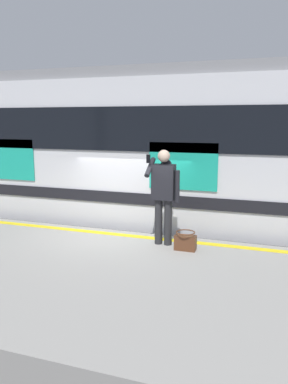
# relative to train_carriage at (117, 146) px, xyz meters

# --- Properties ---
(ground_plane) EXTENTS (26.71, 26.71, 0.00)m
(ground_plane) POSITION_rel_train_carriage_xyz_m (-0.99, 1.81, -2.65)
(ground_plane) COLOR #3D3D3F
(platform) EXTENTS (17.80, 4.31, 1.03)m
(platform) POSITION_rel_train_carriage_xyz_m (-0.99, 3.97, -2.13)
(platform) COLOR gray
(platform) RESTS_ON ground
(safety_line) EXTENTS (17.45, 0.16, 0.01)m
(safety_line) POSITION_rel_train_carriage_xyz_m (-0.99, 2.11, -1.61)
(safety_line) COLOR yellow
(safety_line) RESTS_ON platform
(track_rail_near) EXTENTS (23.15, 0.08, 0.16)m
(track_rail_near) POSITION_rel_train_carriage_xyz_m (-0.99, 0.71, -2.57)
(track_rail_near) COLOR slate
(track_rail_near) RESTS_ON ground
(track_rail_far) EXTENTS (23.15, 0.08, 0.16)m
(track_rail_far) POSITION_rel_train_carriage_xyz_m (-0.99, -0.72, -2.57)
(track_rail_far) COLOR slate
(track_rail_far) RESTS_ON ground
(train_carriage) EXTENTS (11.82, 3.11, 4.22)m
(train_carriage) POSITION_rel_train_carriage_xyz_m (0.00, 0.00, 0.00)
(train_carriage) COLOR silver
(train_carriage) RESTS_ON ground
(passenger) EXTENTS (0.57, 0.55, 1.73)m
(passenger) POSITION_rel_train_carriage_xyz_m (-1.92, 2.37, -0.59)
(passenger) COLOR #262628
(passenger) RESTS_ON platform
(handbag) EXTENTS (0.37, 0.34, 0.33)m
(handbag) POSITION_rel_train_carriage_xyz_m (-2.39, 2.57, -1.46)
(handbag) COLOR #59331E
(handbag) RESTS_ON platform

